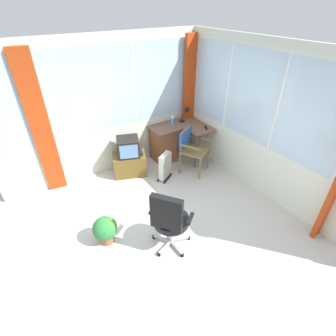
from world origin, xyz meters
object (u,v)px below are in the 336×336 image
at_px(spray_bottle, 173,120).
at_px(wooden_armchair, 190,144).
at_px(desk_lamp, 186,112).
at_px(desk, 165,143).
at_px(tv_on_stand, 129,158).
at_px(tv_remote, 206,127).
at_px(office_chair, 169,219).
at_px(space_heater, 165,166).
at_px(potted_plant, 106,229).

bearing_deg(spray_bottle, wooden_armchair, -92.54).
bearing_deg(desk_lamp, desk, -177.60).
relative_size(desk_lamp, wooden_armchair, 0.36).
bearing_deg(tv_on_stand, tv_remote, -13.71).
xyz_separation_m(desk, tv_remote, (0.71, -0.47, 0.37)).
distance_m(desk_lamp, office_chair, 2.84).
xyz_separation_m(desk, tv_on_stand, (-0.90, -0.07, -0.06)).
xyz_separation_m(desk, office_chair, (-1.27, -2.11, 0.17)).
height_order(office_chair, tv_on_stand, office_chair).
bearing_deg(desk, space_heater, -122.19).
bearing_deg(tv_on_stand, desk, 4.70).
relative_size(wooden_armchair, tv_on_stand, 1.14).
xyz_separation_m(desk_lamp, office_chair, (-1.83, -2.13, -0.40)).
bearing_deg(desk_lamp, office_chair, -130.54).
bearing_deg(tv_remote, wooden_armchair, -137.07).
distance_m(desk, space_heater, 0.72).
height_order(wooden_armchair, space_heater, wooden_armchair).
relative_size(desk, office_chair, 1.10).
bearing_deg(office_chair, wooden_armchair, 45.73).
relative_size(desk_lamp, tv_on_stand, 0.41).
xyz_separation_m(tv_remote, potted_plant, (-2.69, -1.04, -0.53)).
bearing_deg(space_heater, desk, 57.81).
distance_m(tv_remote, tv_on_stand, 1.72).
bearing_deg(desk, tv_remote, -33.35).
height_order(tv_remote, spray_bottle, spray_bottle).
bearing_deg(wooden_armchair, desk_lamp, 60.13).
relative_size(spray_bottle, office_chair, 0.21).
bearing_deg(spray_bottle, office_chair, -124.51).
bearing_deg(tv_remote, spray_bottle, 160.28).
height_order(desk, tv_remote, tv_remote).
relative_size(desk_lamp, space_heater, 0.59).
xyz_separation_m(wooden_armchair, space_heater, (-0.57, 0.01, -0.31)).
xyz_separation_m(office_chair, tv_on_stand, (0.36, 2.04, -0.23)).
bearing_deg(tv_remote, desk, 174.01).
bearing_deg(potted_plant, wooden_armchair, 22.34).
bearing_deg(desk_lamp, tv_remote, -72.84).
bearing_deg(desk, desk_lamp, 2.40).
relative_size(tv_remote, office_chair, 0.14).
relative_size(wooden_armchair, space_heater, 1.63).
height_order(spray_bottle, potted_plant, spray_bottle).
distance_m(desk, wooden_armchair, 0.67).
distance_m(tv_remote, wooden_armchair, 0.57).
distance_m(tv_remote, office_chair, 2.58).
height_order(spray_bottle, wooden_armchair, spray_bottle).
bearing_deg(office_chair, space_heater, 59.57).
bearing_deg(tv_remote, office_chair, -112.94).
bearing_deg(wooden_armchair, desk, 107.63).
bearing_deg(desk_lamp, space_heater, -146.37).
bearing_deg(desk_lamp, spray_bottle, 174.47).
distance_m(wooden_armchair, tv_on_stand, 1.25).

